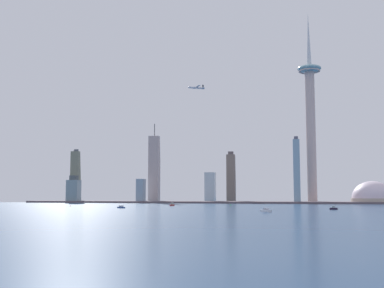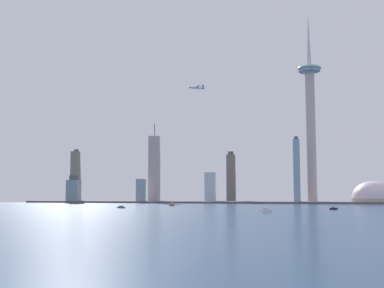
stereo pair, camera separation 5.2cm
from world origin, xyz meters
name	(u,v)px [view 2 (the right image)]	position (x,y,z in m)	size (l,w,h in m)	color
ground_plane	(91,214)	(0.00, 0.00, 0.00)	(6000.00, 6000.00, 0.00)	navy
waterfront_pier	(195,202)	(0.00, 486.49, 1.77)	(681.67, 54.49, 3.54)	#67575E
observation_tower	(310,111)	(220.21, 513.27, 175.87)	(45.27, 45.27, 370.24)	beige
stadium_dome	(373,199)	(326.33, 505.26, 9.04)	(77.47, 77.47, 62.35)	#B6A89B
skyscraper_0	(297,171)	(191.94, 491.00, 60.33)	(12.17, 19.55, 124.20)	#81A3BB
skyscraper_1	(154,169)	(-95.21, 532.65, 68.34)	(20.62, 19.31, 162.68)	#B3A2A1
skyscraper_2	(77,177)	(-256.80, 511.48, 53.52)	(17.37, 27.90, 109.97)	gray
skyscraper_3	(74,190)	(-245.89, 474.92, 24.36)	(23.63, 20.65, 54.10)	gray
skyscraper_4	(231,178)	(59.47, 569.72, 50.49)	(17.22, 19.41, 105.02)	#78675D
skyscraper_5	(141,191)	(-111.45, 494.76, 23.49)	(14.50, 19.52, 46.98)	#819CB3
skyscraper_6	(210,187)	(20.63, 540.58, 30.37)	(20.55, 19.62, 60.74)	silver
skyscraper_7	(80,186)	(-274.07, 563.30, 34.50)	(13.18, 12.01, 73.90)	#A09F8E
boat_0	(334,208)	(230.26, 164.18, 1.52)	(9.02, 3.45, 4.15)	black
boat_1	(121,207)	(-30.57, 163.76, 1.28)	(13.89, 15.30, 3.52)	navy
boat_2	(172,205)	(5.55, 285.77, 1.74)	(5.39, 10.19, 10.00)	#A82D2C
boat_3	(266,211)	(157.12, 73.34, 1.51)	(12.34, 15.26, 4.05)	white
channel_buoy_0	(231,205)	(88.89, 327.61, 1.39)	(1.29, 1.29, 2.78)	green
channel_buoy_1	(70,206)	(-130.95, 225.86, 0.89)	(1.61, 1.61, 1.78)	#E54C19
airplane	(196,88)	(12.44, 437.97, 214.07)	(29.11, 28.83, 8.56)	silver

